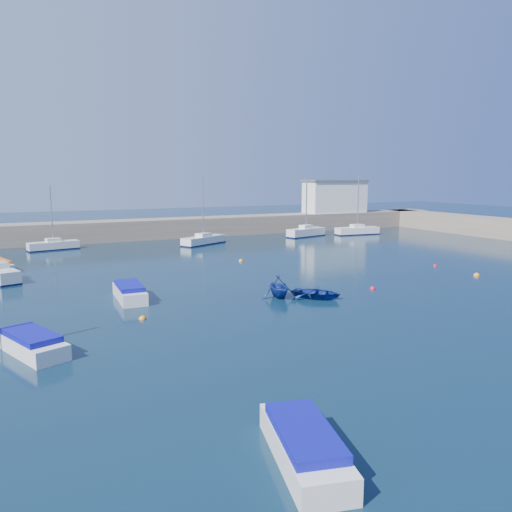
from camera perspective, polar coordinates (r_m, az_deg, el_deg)
name	(u,v)px	position (r m, az deg, el deg)	size (l,w,h in m)	color
ground	(362,329)	(28.40, 11.99, -8.20)	(220.00, 220.00, 0.00)	#0C2234
back_wall	(152,229)	(69.74, -11.81, 3.06)	(96.00, 4.50, 2.60)	#756859
right_arm	(466,224)	(81.19, 22.83, 3.36)	(4.50, 32.00, 2.60)	#756859
harbor_office	(335,197)	(82.07, 8.99, 6.67)	(10.00, 4.00, 5.00)	silver
sailboat_3	(0,274)	(45.28, -27.23, -1.79)	(3.13, 5.71, 7.40)	silver
sailboat_5	(54,245)	(61.98, -22.13, 1.15)	(5.76, 2.61, 7.36)	silver
sailboat_6	(203,240)	(62.44, -6.02, 1.84)	(6.45, 4.56, 8.32)	silver
sailboat_7	(306,232)	(70.68, 5.73, 2.75)	(6.39, 3.24, 8.23)	silver
sailboat_8	(357,230)	(74.33, 11.49, 2.88)	(6.65, 2.38, 8.56)	silver
motorboat_0	(31,343)	(26.34, -24.28, -9.07)	(3.23, 4.95, 1.05)	silver
motorboat_1	(130,292)	(35.24, -14.25, -4.02)	(1.76, 4.65, 1.13)	silver
motorboat_3	(304,445)	(15.74, 5.54, -20.71)	(2.69, 4.92, 1.09)	silver
dinghy_center	(317,293)	(34.88, 6.95, -4.24)	(2.42, 3.39, 0.70)	navy
dinghy_left	(279,287)	(34.84, 2.61, -3.52)	(2.46, 2.86, 1.50)	navy
buoy_0	(143,319)	(30.44, -12.84, -7.05)	(0.43, 0.43, 0.43)	orange
buoy_1	(373,289)	(38.44, 13.18, -3.71)	(0.43, 0.43, 0.43)	red
buoy_2	(476,276)	(46.42, 23.89, -2.08)	(0.50, 0.50, 0.50)	orange
buoy_3	(241,261)	(49.76, -1.73, -0.60)	(0.45, 0.45, 0.45)	orange
buoy_4	(435,266)	(49.93, 19.80, -1.10)	(0.37, 0.37, 0.37)	red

